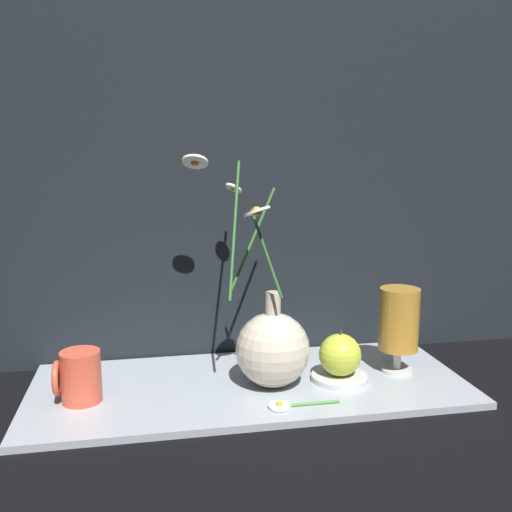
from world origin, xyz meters
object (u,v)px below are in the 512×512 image
yellow_mug (79,377)px  vase_with_flowers (272,346)px  tea_glass (399,321)px  orange_fruit (340,355)px

yellow_mug → vase_with_flowers: bearing=1.0°
yellow_mug → tea_glass: bearing=2.3°
yellow_mug → orange_fruit: size_ratio=1.02×
orange_fruit → yellow_mug: bearing=-179.6°
vase_with_flowers → orange_fruit: bearing=-1.0°
vase_with_flowers → yellow_mug: bearing=-179.0°
vase_with_flowers → yellow_mug: 0.32m
vase_with_flowers → orange_fruit: size_ratio=4.79×
yellow_mug → tea_glass: (0.56, 0.02, 0.05)m
vase_with_flowers → tea_glass: 0.24m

